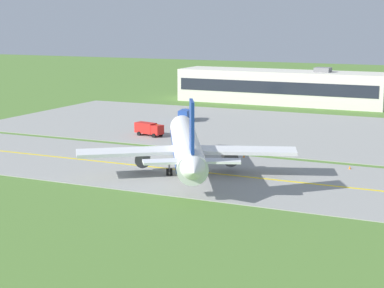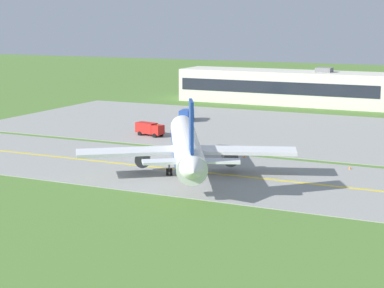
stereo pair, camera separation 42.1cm
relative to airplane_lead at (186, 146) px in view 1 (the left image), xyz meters
The scene contains 10 objects.
ground_plane 4.42m from the airplane_lead, 131.16° to the left, with size 500.00×500.00×0.00m, color #517A33.
taxiway_strip 4.38m from the airplane_lead, 131.16° to the left, with size 240.00×28.00×0.10m, color gray.
apron_pad 44.30m from the airplane_lead, 78.28° to the left, with size 140.00×52.00×0.10m, color gray.
taxiway_centreline 4.33m from the airplane_lead, 131.16° to the left, with size 220.00×0.60×0.01m, color yellow.
airplane_lead is the anchor object (origin of this frame).
service_truck_catering 32.66m from the airplane_lead, 128.50° to the left, with size 6.31×3.42×2.60m.
service_truck_pushback 51.47m from the airplane_lead, 115.64° to the left, with size 3.22×6.28×2.60m.
terminal_building 86.66m from the airplane_lead, 98.17° to the left, with size 56.25×13.12×10.06m.
traffic_cone_near_edge 25.37m from the airplane_lead, 30.41° to the left, with size 0.44×0.44×0.60m, color orange.
traffic_cone_mid_edge 15.00m from the airplane_lead, 74.40° to the left, with size 0.44×0.44×0.60m, color orange.
Camera 1 is at (42.59, -88.55, 22.77)m, focal length 62.22 mm.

